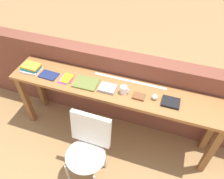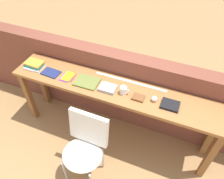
{
  "view_description": "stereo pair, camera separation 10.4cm",
  "coord_description": "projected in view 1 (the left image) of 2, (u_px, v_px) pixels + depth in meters",
  "views": [
    {
      "loc": [
        0.55,
        -1.38,
        2.6
      ],
      "look_at": [
        0.0,
        0.25,
        0.9
      ],
      "focal_mm": 35.0,
      "sensor_mm": 36.0,
      "label": 1
    },
    {
      "loc": [
        0.65,
        -1.34,
        2.6
      ],
      "look_at": [
        0.0,
        0.25,
        0.9
      ],
      "focal_mm": 35.0,
      "sensor_mm": 36.0,
      "label": 2
    }
  ],
  "objects": [
    {
      "name": "ground_plane",
      "position": [
        106.0,
        150.0,
        2.88
      ],
      "size": [
        40.0,
        40.0,
        0.0
      ],
      "primitive_type": "plane",
      "color": "#9E7547"
    },
    {
      "name": "brick_wall_back",
      "position": [
        121.0,
        89.0,
        2.93
      ],
      "size": [
        6.0,
        0.2,
        1.1
      ],
      "primitive_type": "cube",
      "color": "brown",
      "rests_on": "ground"
    },
    {
      "name": "sideboard",
      "position": [
        113.0,
        96.0,
        2.56
      ],
      "size": [
        2.5,
        0.44,
        0.88
      ],
      "color": "#996033",
      "rests_on": "ground"
    },
    {
      "name": "chair_white_moulded",
      "position": [
        87.0,
        147.0,
        2.33
      ],
      "size": [
        0.44,
        0.46,
        0.89
      ],
      "color": "silver",
      "rests_on": "ground"
    },
    {
      "name": "book_stack_leftmost",
      "position": [
        31.0,
        68.0,
        2.66
      ],
      "size": [
        0.23,
        0.18,
        0.08
      ],
      "color": "white",
      "rests_on": "sideboard"
    },
    {
      "name": "magazine_cycling",
      "position": [
        49.0,
        75.0,
        2.61
      ],
      "size": [
        0.22,
        0.15,
        0.02
      ],
      "primitive_type": "cube",
      "rotation": [
        0.0,
        0.0,
        -0.06
      ],
      "color": "navy",
      "rests_on": "sideboard"
    },
    {
      "name": "pamphlet_pile_colourful",
      "position": [
        66.0,
        78.0,
        2.57
      ],
      "size": [
        0.16,
        0.19,
        0.01
      ],
      "color": "green",
      "rests_on": "sideboard"
    },
    {
      "name": "book_open_centre",
      "position": [
        86.0,
        83.0,
        2.51
      ],
      "size": [
        0.28,
        0.22,
        0.02
      ],
      "primitive_type": "cube",
      "rotation": [
        0.0,
        0.0,
        0.02
      ],
      "color": "olive",
      "rests_on": "sideboard"
    },
    {
      "name": "book_grey_hardcover",
      "position": [
        108.0,
        88.0,
        2.44
      ],
      "size": [
        0.19,
        0.15,
        0.03
      ],
      "primitive_type": "cube",
      "rotation": [
        0.0,
        0.0,
        0.0
      ],
      "color": "#9E9EA3",
      "rests_on": "sideboard"
    },
    {
      "name": "mug",
      "position": [
        124.0,
        90.0,
        2.38
      ],
      "size": [
        0.11,
        0.08,
        0.09
      ],
      "color": "white",
      "rests_on": "sideboard"
    },
    {
      "name": "leather_journal_brown",
      "position": [
        139.0,
        96.0,
        2.36
      ],
      "size": [
        0.13,
        0.1,
        0.02
      ],
      "primitive_type": "cube",
      "rotation": [
        0.0,
        0.0,
        -0.02
      ],
      "color": "brown",
      "rests_on": "sideboard"
    },
    {
      "name": "sports_ball_small",
      "position": [
        155.0,
        97.0,
        2.32
      ],
      "size": [
        0.06,
        0.06,
        0.06
      ],
      "primitive_type": "sphere",
      "color": "silver",
      "rests_on": "sideboard"
    },
    {
      "name": "book_repair_rightmost",
      "position": [
        171.0,
        102.0,
        2.29
      ],
      "size": [
        0.19,
        0.15,
        0.03
      ],
      "primitive_type": "cube",
      "rotation": [
        0.0,
        0.0,
        -0.0
      ],
      "color": "black",
      "rests_on": "sideboard"
    },
    {
      "name": "ruler_metal_back_edge",
      "position": [
        129.0,
        81.0,
        2.55
      ],
      "size": [
        0.87,
        0.03,
        0.0
      ],
      "primitive_type": "cube",
      "color": "silver",
      "rests_on": "sideboard"
    }
  ]
}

